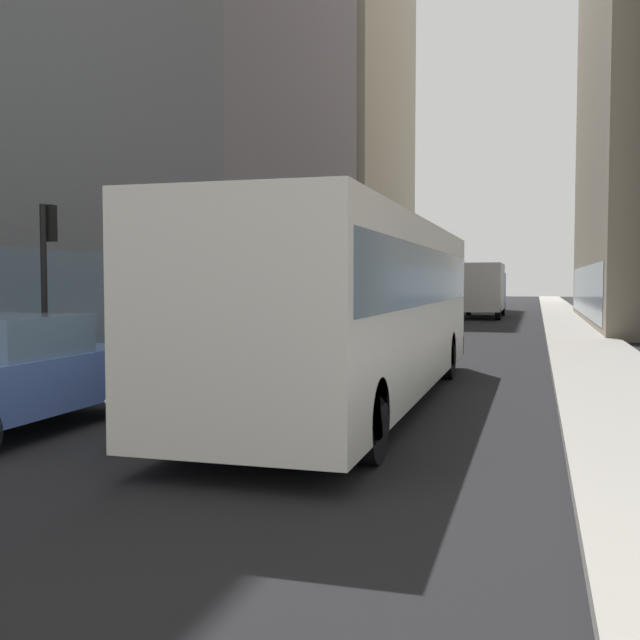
% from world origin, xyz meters
% --- Properties ---
extents(ground_plane, '(120.00, 120.00, 0.00)m').
position_xyz_m(ground_plane, '(0.00, 35.00, 0.00)').
color(ground_plane, black).
extents(sidewalk_left, '(2.40, 110.00, 0.15)m').
position_xyz_m(sidewalk_left, '(-5.70, 35.00, 0.07)').
color(sidewalk_left, '#9E9991').
rests_on(sidewalk_left, ground).
extents(sidewalk_right, '(2.40, 110.00, 0.15)m').
position_xyz_m(sidewalk_right, '(5.70, 35.00, 0.07)').
color(sidewalk_right, '#9E9991').
rests_on(sidewalk_right, ground).
extents(building_left_mid, '(8.39, 23.35, 26.05)m').
position_xyz_m(building_left_mid, '(-11.90, 29.51, 13.02)').
color(building_left_mid, slate).
rests_on(building_left_mid, ground).
extents(building_left_far, '(8.98, 22.25, 33.93)m').
position_xyz_m(building_left_far, '(-11.90, 53.57, 16.96)').
color(building_left_far, '#B2A893').
rests_on(building_left_far, ground).
extents(transit_bus, '(2.78, 11.53, 3.05)m').
position_xyz_m(transit_bus, '(1.20, 3.84, 1.78)').
color(transit_bus, silver).
rests_on(transit_bus, ground).
extents(car_silver_sedan, '(1.75, 4.67, 1.62)m').
position_xyz_m(car_silver_sedan, '(-2.80, 33.94, 0.82)').
color(car_silver_sedan, '#B7BABF').
rests_on(car_silver_sedan, ground).
extents(car_blue_hatchback, '(1.81, 4.14, 1.62)m').
position_xyz_m(car_blue_hatchback, '(-2.80, 0.06, 0.82)').
color(car_blue_hatchback, '#4C6BB7').
rests_on(car_blue_hatchback, ground).
extents(car_white_van, '(1.92, 4.23, 1.62)m').
position_xyz_m(car_white_van, '(-2.80, 22.58, 0.82)').
color(car_white_van, silver).
rests_on(car_white_van, ground).
extents(car_yellow_taxi, '(1.81, 4.24, 1.62)m').
position_xyz_m(car_yellow_taxi, '(-2.80, 41.59, 0.82)').
color(car_yellow_taxi, yellow).
rests_on(car_yellow_taxi, ground).
extents(box_truck, '(2.30, 7.50, 3.05)m').
position_xyz_m(box_truck, '(1.20, 34.79, 1.67)').
color(box_truck, '#19519E').
rests_on(box_truck, ground).
extents(dalmatian_dog, '(0.22, 0.96, 0.72)m').
position_xyz_m(dalmatian_dog, '(-0.76, -0.30, 0.51)').
color(dalmatian_dog, white).
rests_on(dalmatian_dog, ground).
extents(pedestrian_with_handbag, '(0.45, 0.34, 1.69)m').
position_xyz_m(pedestrian_with_handbag, '(-6.09, 8.77, 1.01)').
color(pedestrian_with_handbag, '#1E1E2D').
rests_on(pedestrian_with_handbag, sidewalk_left).
extents(traffic_light_near, '(0.24, 0.41, 3.40)m').
position_xyz_m(traffic_light_near, '(-4.90, 3.73, 2.44)').
color(traffic_light_near, black).
rests_on(traffic_light_near, sidewalk_left).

